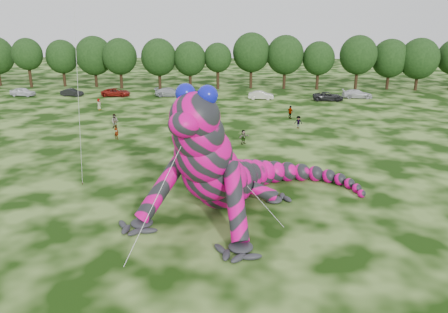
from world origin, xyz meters
TOP-DOWN VIEW (x-y plane):
  - ground at (0.00, 0.00)m, footprint 240.00×240.00m
  - inflatable_gecko at (5.70, 3.91)m, footprint 22.45×24.08m
  - tree_3 at (-35.72, 57.07)m, footprint 5.81×5.23m
  - tree_4 at (-29.64, 58.71)m, footprint 6.22×5.60m
  - tree_5 at (-23.12, 58.44)m, footprint 7.16×6.44m
  - tree_6 at (-17.56, 56.68)m, footprint 6.52×5.86m
  - tree_7 at (-10.08, 56.80)m, footprint 6.68×6.01m
  - tree_8 at (-4.22, 56.99)m, footprint 6.14×5.53m
  - tree_9 at (1.06, 57.35)m, footprint 5.27×4.74m
  - tree_10 at (7.40, 58.58)m, footprint 7.09×6.38m
  - tree_11 at (13.79, 58.20)m, footprint 7.01×6.31m
  - tree_12 at (20.01, 57.74)m, footprint 5.99×5.39m
  - tree_13 at (27.13, 57.13)m, footprint 6.83×6.15m
  - tree_14 at (33.46, 58.72)m, footprint 6.82×6.14m
  - tree_15 at (38.47, 57.77)m, footprint 7.17×6.45m
  - car_0 at (-32.57, 47.52)m, footprint 4.56×2.32m
  - car_1 at (-23.91, 47.94)m, footprint 4.02×1.83m
  - car_2 at (-16.16, 48.23)m, footprint 4.98×2.30m
  - car_3 at (-6.67, 48.50)m, footprint 5.31×2.34m
  - car_4 at (-0.30, 48.56)m, footprint 4.13×2.23m
  - car_5 at (9.12, 46.73)m, footprint 4.31×1.75m
  - car_6 at (20.21, 46.25)m, footprint 5.15×2.58m
  - car_7 at (25.55, 48.76)m, footprint 5.14×2.30m
  - spectator_4 at (-15.34, 36.82)m, footprint 0.67×0.90m
  - spectator_5 at (6.57, 19.82)m, footprint 1.37×1.38m
  - spectator_2 at (13.33, 27.18)m, footprint 1.15×0.85m
  - spectator_0 at (-7.97, 20.92)m, footprint 0.73×0.65m
  - spectator_1 at (-9.58, 25.74)m, footprint 0.94×0.75m
  - spectator_3 at (12.78, 32.56)m, footprint 0.99×1.09m

SIDE VIEW (x-z plane):
  - ground at x=0.00m, z-range 0.00..0.00m
  - car_1 at x=-23.91m, z-range 0.00..1.28m
  - car_4 at x=-0.30m, z-range 0.00..1.34m
  - car_2 at x=-16.16m, z-range 0.00..1.38m
  - car_5 at x=9.12m, z-range 0.00..1.39m
  - car_6 at x=20.21m, z-range 0.00..1.40m
  - car_7 at x=25.55m, z-range 0.00..1.46m
  - car_0 at x=-32.57m, z-range 0.00..1.49m
  - car_3 at x=-6.67m, z-range 0.00..1.52m
  - spectator_5 at x=6.57m, z-range 0.00..1.59m
  - spectator_2 at x=13.33m, z-range 0.00..1.59m
  - spectator_4 at x=-15.34m, z-range 0.00..1.68m
  - spectator_0 at x=-7.97m, z-range 0.00..1.69m
  - spectator_3 at x=12.78m, z-range 0.00..1.79m
  - spectator_1 at x=-9.58m, z-range 0.00..1.86m
  - tree_9 at x=1.06m, z-range 0.00..8.68m
  - tree_8 at x=-4.22m, z-range 0.00..8.94m
  - tree_12 at x=20.01m, z-range 0.00..8.97m
  - tree_4 at x=-29.64m, z-range 0.00..9.06m
  - tree_14 at x=33.46m, z-range 0.00..9.40m
  - tree_3 at x=-35.72m, z-range 0.00..9.44m
  - tree_7 at x=-10.08m, z-range 0.00..9.48m
  - tree_6 at x=-17.56m, z-range 0.00..9.49m
  - tree_15 at x=38.47m, z-range 0.00..9.63m
  - inflatable_gecko at x=5.70m, z-range 0.00..9.65m
  - tree_5 at x=-23.12m, z-range 0.00..9.80m
  - tree_11 at x=13.79m, z-range 0.00..10.07m
  - tree_13 at x=27.13m, z-range 0.00..10.13m
  - tree_10 at x=7.40m, z-range 0.00..10.50m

